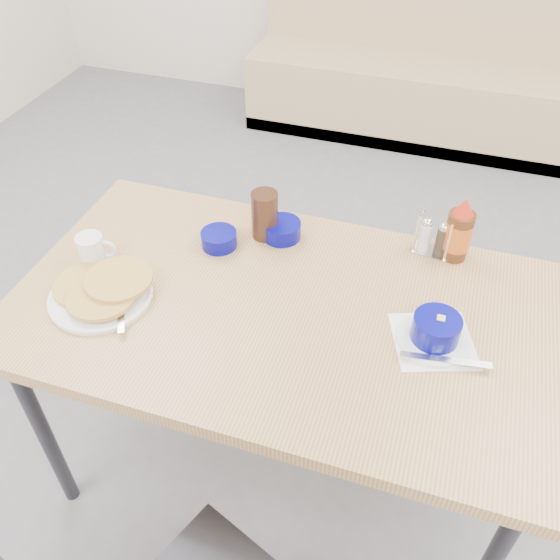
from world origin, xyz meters
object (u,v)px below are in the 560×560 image
(butter_bowl, at_px, (282,230))
(pancake_plate, at_px, (102,291))
(booth_bench, at_px, (411,74))
(condiment_caddy, at_px, (433,239))
(grits_setting, at_px, (435,332))
(coffee_mug, at_px, (93,249))
(creamer_bowl, at_px, (219,239))
(syrup_bottle, at_px, (458,232))
(dining_table, at_px, (282,323))
(amber_tumbler, at_px, (265,215))

(butter_bowl, bearing_deg, pancake_plate, -133.36)
(booth_bench, height_order, condiment_caddy, booth_bench)
(grits_setting, bearing_deg, coffee_mug, 179.27)
(butter_bowl, height_order, condiment_caddy, condiment_caddy)
(creamer_bowl, height_order, syrup_bottle, syrup_bottle)
(grits_setting, height_order, creamer_bowl, grits_setting)
(booth_bench, distance_m, condiment_caddy, 2.27)
(dining_table, distance_m, grits_setting, 0.39)
(syrup_bottle, bearing_deg, coffee_mug, -160.65)
(creamer_bowl, height_order, condiment_caddy, condiment_caddy)
(pancake_plate, height_order, butter_bowl, butter_bowl)
(booth_bench, relative_size, creamer_bowl, 18.56)
(grits_setting, bearing_deg, creamer_bowl, 163.80)
(dining_table, bearing_deg, creamer_bowl, 144.13)
(booth_bench, bearing_deg, syrup_bottle, -79.83)
(grits_setting, bearing_deg, pancake_plate, -172.61)
(booth_bench, distance_m, creamer_bowl, 2.41)
(coffee_mug, relative_size, syrup_bottle, 0.55)
(pancake_plate, height_order, syrup_bottle, syrup_bottle)
(dining_table, relative_size, creamer_bowl, 13.67)
(creamer_bowl, bearing_deg, butter_bowl, 30.88)
(booth_bench, bearing_deg, coffee_mug, -102.30)
(coffee_mug, height_order, grits_setting, coffee_mug)
(booth_bench, distance_m, pancake_plate, 2.72)
(coffee_mug, relative_size, grits_setting, 0.41)
(coffee_mug, distance_m, condiment_caddy, 0.94)
(pancake_plate, relative_size, creamer_bowl, 2.62)
(creamer_bowl, xyz_separation_m, butter_bowl, (0.16, 0.09, 0.00))
(amber_tumbler, bearing_deg, condiment_caddy, 8.91)
(dining_table, xyz_separation_m, pancake_plate, (-0.46, -0.11, 0.08))
(booth_bench, relative_size, butter_bowl, 17.09)
(coffee_mug, bearing_deg, booth_bench, 77.70)
(booth_bench, relative_size, coffee_mug, 17.74)
(butter_bowl, bearing_deg, creamer_bowl, -149.12)
(coffee_mug, height_order, creamer_bowl, coffee_mug)
(creamer_bowl, relative_size, amber_tumbler, 0.71)
(grits_setting, height_order, condiment_caddy, condiment_caddy)
(dining_table, height_order, pancake_plate, pancake_plate)
(booth_bench, bearing_deg, dining_table, -90.00)
(booth_bench, height_order, creamer_bowl, booth_bench)
(dining_table, height_order, syrup_bottle, syrup_bottle)
(condiment_caddy, bearing_deg, grits_setting, -74.10)
(dining_table, distance_m, creamer_bowl, 0.32)
(dining_table, bearing_deg, condiment_caddy, 45.66)
(coffee_mug, relative_size, condiment_caddy, 0.84)
(pancake_plate, bearing_deg, condiment_caddy, 29.85)
(dining_table, bearing_deg, butter_bowl, 108.33)
(grits_setting, relative_size, creamer_bowl, 2.54)
(syrup_bottle, bearing_deg, dining_table, -139.18)
(dining_table, distance_m, syrup_bottle, 0.54)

